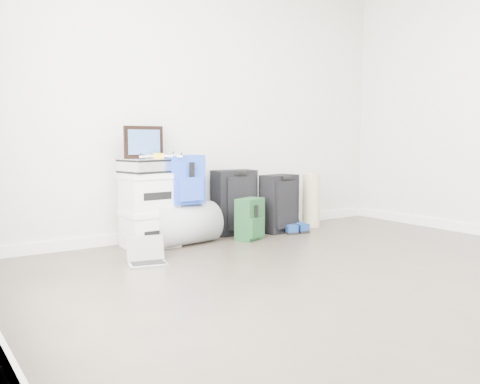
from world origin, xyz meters
TOP-DOWN VIEW (x-y plane):
  - ground at (0.00, 0.00)m, footprint 5.00×5.00m
  - room_envelope at (0.00, 0.02)m, footprint 4.52×5.02m
  - boxes_stack at (-0.73, 2.23)m, footprint 0.47×0.39m
  - briefcase at (-0.73, 2.23)m, footprint 0.50×0.41m
  - painting at (-0.73, 2.32)m, footprint 0.38×0.06m
  - drone at (-0.65, 2.21)m, footprint 0.45×0.45m
  - duffel_bag at (-0.42, 2.14)m, footprint 0.66×0.46m
  - blue_backpack at (-0.42, 2.11)m, footprint 0.32×0.24m
  - large_suitcase at (0.24, 2.32)m, footprint 0.44×0.30m
  - green_backpack at (0.20, 1.99)m, footprint 0.33×0.30m
  - carry_on at (0.68, 2.14)m, footprint 0.41×0.30m
  - shoes at (0.80, 2.06)m, footprint 0.30×0.31m
  - rolled_rug at (1.17, 2.20)m, footprint 0.19×0.19m
  - laptop at (-1.00, 1.68)m, footprint 0.33×0.27m

SIDE VIEW (x-z plane):
  - ground at x=0.00m, z-range 0.00..0.00m
  - shoes at x=0.80m, z-range 0.00..0.09m
  - laptop at x=-1.00m, z-range -0.05..0.15m
  - duffel_bag at x=-0.42m, z-range 0.00..0.38m
  - green_backpack at x=0.20m, z-range -0.01..0.39m
  - rolled_rug at x=1.17m, z-range 0.00..0.58m
  - carry_on at x=0.68m, z-range 0.00..0.60m
  - large_suitcase at x=0.24m, z-range 0.00..0.65m
  - boxes_stack at x=-0.73m, z-range 0.00..0.66m
  - blue_backpack at x=-0.42m, z-range 0.37..0.81m
  - briefcase at x=-0.73m, z-range 0.66..0.79m
  - drone at x=-0.65m, z-range 0.79..0.84m
  - painting at x=-0.73m, z-range 0.79..1.08m
  - room_envelope at x=0.00m, z-range 0.37..3.08m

